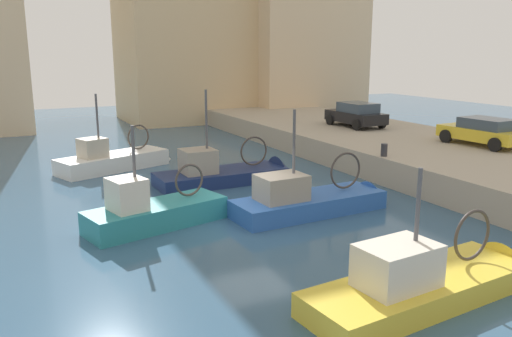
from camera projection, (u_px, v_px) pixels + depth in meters
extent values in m
plane|color=#335675|center=(251.00, 219.00, 18.04)|extent=(80.00, 80.00, 0.00)
cube|color=#ADA08C|center=(488.00, 169.00, 22.86)|extent=(9.00, 56.00, 1.20)
cube|color=#2D60B7|center=(309.00, 213.00, 18.73)|extent=(5.72, 2.09, 1.31)
cone|color=#2D60B7|center=(377.00, 201.00, 20.23)|extent=(0.98, 1.68, 1.63)
cube|color=#9E7A51|center=(309.00, 197.00, 18.60)|extent=(5.48, 1.94, 0.08)
cube|color=gray|center=(281.00, 188.00, 17.93)|extent=(1.69, 1.33, 0.91)
cylinder|color=#4C4C51|center=(294.00, 155.00, 17.92)|extent=(0.10, 0.10, 3.16)
torus|color=#3F3833|center=(345.00, 171.00, 19.18)|extent=(1.37, 0.15, 1.37)
sphere|color=white|center=(254.00, 207.00, 18.74)|extent=(0.32, 0.32, 0.32)
cube|color=teal|center=(157.00, 226.00, 17.35)|extent=(4.90, 2.68, 1.52)
cone|color=teal|center=(222.00, 210.00, 19.03)|extent=(1.22, 1.62, 1.45)
cube|color=#B2A893|center=(156.00, 206.00, 17.20)|extent=(4.69, 2.51, 0.08)
cube|color=beige|center=(127.00, 195.00, 16.43)|extent=(1.25, 1.35, 1.07)
cylinder|color=#4C4C51|center=(134.00, 169.00, 16.44)|extent=(0.10, 0.10, 2.75)
torus|color=#3F3833|center=(189.00, 180.00, 17.87)|extent=(1.12, 0.35, 1.13)
sphere|color=white|center=(106.00, 222.00, 17.08)|extent=(0.32, 0.32, 0.32)
cube|color=navy|center=(221.00, 183.00, 22.98)|extent=(5.76, 2.16, 1.14)
cone|color=navy|center=(284.00, 175.00, 24.41)|extent=(0.94, 1.86, 1.85)
cube|color=#9E7A51|center=(221.00, 172.00, 22.86)|extent=(5.53, 1.99, 0.08)
cube|color=gray|center=(198.00, 161.00, 22.26)|extent=(1.41, 1.34, 1.04)
cylinder|color=#4C4C51|center=(207.00, 132.00, 22.18)|extent=(0.10, 0.10, 3.58)
torus|color=#3F3833|center=(254.00, 151.00, 23.41)|extent=(1.33, 0.11, 1.33)
sphere|color=white|center=(175.00, 178.00, 23.15)|extent=(0.32, 0.32, 0.32)
cube|color=gold|center=(420.00, 301.00, 12.19)|extent=(6.18, 2.38, 1.16)
cone|color=gold|center=(509.00, 270.00, 13.89)|extent=(1.04, 1.74, 1.67)
cube|color=#B2A893|center=(422.00, 280.00, 12.07)|extent=(5.93, 2.21, 0.08)
cube|color=beige|center=(397.00, 266.00, 11.53)|extent=(1.86, 1.34, 0.98)
cylinder|color=#4C4C51|center=(417.00, 227.00, 11.62)|extent=(0.10, 0.10, 2.69)
torus|color=#3F3833|center=(472.00, 235.00, 12.76)|extent=(1.31, 0.19, 1.31)
sphere|color=white|center=(332.00, 295.00, 12.08)|extent=(0.32, 0.32, 0.32)
cube|color=white|center=(114.00, 169.00, 25.55)|extent=(5.65, 3.54, 1.52)
cone|color=white|center=(164.00, 160.00, 27.68)|extent=(1.41, 1.83, 1.62)
cube|color=#9E7A51|center=(113.00, 156.00, 25.39)|extent=(5.40, 3.33, 0.08)
cube|color=#B7AD99|center=(93.00, 148.00, 24.55)|extent=(1.42, 1.37, 0.94)
cylinder|color=#4C4C51|center=(98.00, 126.00, 24.56)|extent=(0.10, 0.10, 3.04)
torus|color=#3F3833|center=(138.00, 137.00, 26.29)|extent=(1.21, 0.51, 1.26)
sphere|color=white|center=(73.00, 167.00, 25.03)|extent=(0.32, 0.32, 0.32)
cube|color=gold|center=(483.00, 134.00, 25.21)|extent=(2.09, 4.18, 0.56)
cube|color=#384756|center=(487.00, 123.00, 24.92)|extent=(1.75, 2.38, 0.49)
cylinder|color=black|center=(446.00, 136.00, 25.99)|extent=(0.26, 0.65, 0.64)
cylinder|color=black|center=(471.00, 133.00, 26.87)|extent=(0.26, 0.65, 0.64)
cylinder|color=black|center=(495.00, 145.00, 23.64)|extent=(0.26, 0.65, 0.64)
cube|color=black|center=(356.00, 117.00, 31.38)|extent=(1.90, 3.90, 0.62)
cube|color=#384756|center=(358.00, 107.00, 31.08)|extent=(1.65, 2.20, 0.56)
cylinder|color=black|center=(330.00, 120.00, 32.17)|extent=(0.23, 0.64, 0.64)
cylinder|color=black|center=(354.00, 118.00, 32.98)|extent=(0.23, 0.64, 0.64)
cylinder|color=black|center=(357.00, 125.00, 29.89)|extent=(0.23, 0.64, 0.64)
cylinder|color=black|center=(382.00, 123.00, 30.70)|extent=(0.23, 0.64, 0.64)
cylinder|color=#2D2D33|center=(384.00, 150.00, 22.63)|extent=(0.28, 0.28, 0.55)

